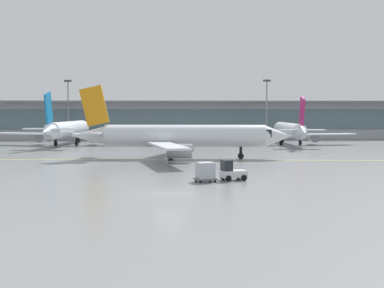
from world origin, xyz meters
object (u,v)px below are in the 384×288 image
(gate_airplane_1, at_px, (68,130))
(apron_light_mast_2, at_px, (267,107))
(baggage_tug, at_px, (231,172))
(cargo_dolly_lead, at_px, (205,171))
(apron_light_mast_1, at_px, (68,107))
(gate_airplane_2, at_px, (289,130))
(taxiing_regional_jet, at_px, (182,137))

(gate_airplane_1, relative_size, apron_light_mast_2, 2.19)
(baggage_tug, relative_size, apron_light_mast_2, 0.20)
(cargo_dolly_lead, distance_m, apron_light_mast_1, 81.21)
(cargo_dolly_lead, relative_size, apron_light_mast_2, 0.17)
(gate_airplane_2, height_order, cargo_dolly_lead, gate_airplane_2)
(gate_airplane_1, bearing_deg, baggage_tug, -149.41)
(gate_airplane_1, bearing_deg, taxiing_regional_jet, -139.75)
(gate_airplane_1, height_order, taxiing_regional_jet, taxiing_regional_jet)
(baggage_tug, bearing_deg, apron_light_mast_2, 59.68)
(baggage_tug, distance_m, apron_light_mast_2, 74.25)
(apron_light_mast_1, height_order, apron_light_mast_2, apron_light_mast_2)
(gate_airplane_1, height_order, apron_light_mast_2, apron_light_mast_2)
(gate_airplane_2, relative_size, apron_light_mast_1, 2.03)
(cargo_dolly_lead, distance_m, apron_light_mast_2, 75.70)
(apron_light_mast_1, relative_size, apron_light_mast_2, 1.00)
(baggage_tug, height_order, cargo_dolly_lead, baggage_tug)
(gate_airplane_2, bearing_deg, taxiing_regional_jet, 145.17)
(gate_airplane_1, bearing_deg, gate_airplane_2, -86.46)
(gate_airplane_2, distance_m, baggage_tug, 58.06)
(baggage_tug, relative_size, cargo_dolly_lead, 1.17)
(gate_airplane_1, xyz_separation_m, cargo_dolly_lead, (25.26, -56.03, -2.14))
(gate_airplane_2, xyz_separation_m, taxiing_regional_jet, (-23.08, -31.27, 0.31))
(gate_airplane_1, xyz_separation_m, taxiing_regional_jet, (23.27, -31.42, 0.07))
(gate_airplane_1, distance_m, apron_light_mast_1, 20.41)
(gate_airplane_1, height_order, cargo_dolly_lead, gate_airplane_1)
(gate_airplane_2, xyz_separation_m, baggage_tug, (-18.39, -55.03, -2.06))
(gate_airplane_2, xyz_separation_m, apron_light_mast_1, (-50.25, 19.60, 5.05))
(apron_light_mast_1, xyz_separation_m, apron_light_mast_2, (48.45, -2.61, 0.01))
(gate_airplane_1, distance_m, taxiing_regional_jet, 39.10)
(apron_light_mast_2, bearing_deg, baggage_tug, -102.98)
(cargo_dolly_lead, relative_size, apron_light_mast_1, 0.17)
(gate_airplane_2, relative_size, taxiing_regional_jet, 0.90)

